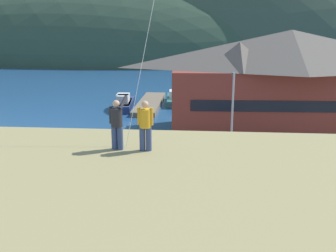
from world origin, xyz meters
The scene contains 21 objects.
ground_plane centered at (0.00, 0.00, 0.00)m, with size 600.00×600.00×0.00m, color #66604C.
parking_lot_pad centered at (0.00, 5.00, 0.05)m, with size 40.00×20.00×0.10m, color gray.
bay_water centered at (0.00, 60.00, 0.01)m, with size 360.00×84.00×0.03m, color navy.
far_hill_east_peak centered at (-65.09, 121.77, 0.00)m, with size 149.61×67.41×64.82m, color #3D4C38.
far_hill_center_saddle centered at (-27.78, 110.77, 0.00)m, with size 127.23×57.83×56.66m, color #334733.
far_hill_far_shoulder centered at (2.22, 114.76, 0.00)m, with size 131.12×50.81×82.86m, color #3D4C38.
harbor_lodge centered at (10.79, 22.24, 5.87)m, with size 26.41×10.66×11.06m.
storage_shed_near_lot centered at (-10.61, 5.02, 2.35)m, with size 6.32×5.37×4.53m.
storage_shed_waterside centered at (1.39, 20.50, 2.27)m, with size 5.84×5.00×4.37m.
wharf_dock centered at (-5.90, 35.56, 0.35)m, with size 3.20×15.52×0.70m.
moored_boat_wharfside centered at (-9.30, 32.58, 0.72)m, with size 2.87×6.91×2.16m.
moored_boat_outer_mooring centered at (-2.25, 37.31, 0.72)m, with size 3.10×8.18×2.16m.
moored_boat_inner_slip centered at (-9.47, 33.65, 0.72)m, with size 2.93×7.80×2.16m.
parked_car_back_row_left centered at (6.44, 0.75, 1.06)m, with size 4.22×2.09×1.82m.
parked_car_mid_row_center centered at (5.03, 5.96, 1.06)m, with size 4.30×2.26×1.82m.
parked_car_front_row_red centered at (-0.51, 1.37, 1.06)m, with size 4.20×2.06×1.82m.
parked_car_mid_row_far centered at (-7.81, 0.28, 1.06)m, with size 4.27×2.18×1.82m.
parked_car_back_row_right centered at (-0.28, 6.78, 1.06)m, with size 4.32×2.30×1.82m.
parking_light_pole centered at (3.90, 10.55, 4.56)m, with size 0.24×0.78×7.82m.
person_kite_flyer centered at (-1.58, -6.63, 8.19)m, with size 0.61×0.61×1.86m.
person_companion centered at (-0.58, -6.69, 8.18)m, with size 0.55×0.40×1.74m.
Camera 1 is at (1.19, -19.02, 11.38)m, focal length 40.52 mm.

